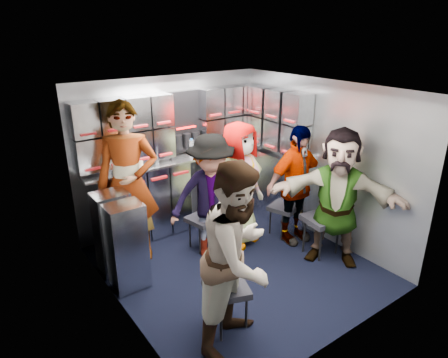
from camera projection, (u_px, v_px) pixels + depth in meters
floor at (236, 266)px, 4.81m from camera, size 3.00×3.00×0.00m
wall_back at (172, 152)px, 5.56m from camera, size 2.80×0.04×2.10m
wall_left at (116, 218)px, 3.67m from camera, size 0.04×3.00×2.10m
wall_right at (322, 161)px, 5.19m from camera, size 0.04×3.00×2.10m
ceiling at (238, 89)px, 4.05m from camera, size 2.80×3.00×0.02m
cart_bank_back at (181, 194)px, 5.61m from camera, size 2.68×0.38×0.99m
cart_bank_left at (120, 240)px, 4.41m from camera, size 0.38×0.76×0.99m
counter at (179, 159)px, 5.42m from camera, size 2.68×0.42×0.03m
locker_bank_back at (176, 123)px, 5.29m from camera, size 2.68×0.28×0.82m
locker_bank_right at (279, 120)px, 5.48m from camera, size 0.28×1.00×0.82m
right_cabinet at (280, 189)px, 5.76m from camera, size 0.28×1.20×1.00m
coffee_niche at (185, 122)px, 5.44m from camera, size 0.46×0.16×0.84m
red_latch_strip at (187, 172)px, 5.32m from camera, size 2.60×0.02×0.03m
jump_seat_near_left at (226, 290)px, 3.69m from camera, size 0.50×0.49×0.47m
jump_seat_mid_left at (204, 220)px, 5.07m from camera, size 0.44×0.42×0.44m
jump_seat_center at (230, 211)px, 5.37m from camera, size 0.41×0.39×0.42m
jump_seat_mid_right at (284, 209)px, 5.41m from camera, size 0.46×0.45×0.44m
jump_seat_near_right at (322, 221)px, 4.93m from camera, size 0.48×0.46×0.50m
attendant_standing at (128, 184)px, 4.67m from camera, size 0.85×0.76×1.95m
attendant_arc_a at (239, 257)px, 3.40m from camera, size 1.04×0.96×1.73m
attendant_arc_b at (211, 197)px, 4.79m from camera, size 1.14×0.89×1.56m
attendant_arc_c at (239, 185)px, 5.07m from camera, size 0.91×0.72×1.63m
attendant_arc_d at (295, 185)px, 5.13m from camera, size 0.94×0.42×1.57m
attendant_arc_e at (337, 197)px, 4.66m from camera, size 1.31×1.53×1.66m
bottle_left at (107, 165)px, 4.78m from camera, size 0.07×0.07×0.22m
bottle_mid at (156, 155)px, 5.14m from camera, size 0.06×0.06×0.24m
bottle_right at (192, 148)px, 5.43m from camera, size 0.06×0.06×0.23m
cup_left at (140, 163)px, 5.02m from camera, size 0.09×0.09×0.10m
cup_right at (247, 141)px, 5.96m from camera, size 0.07×0.07×0.11m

